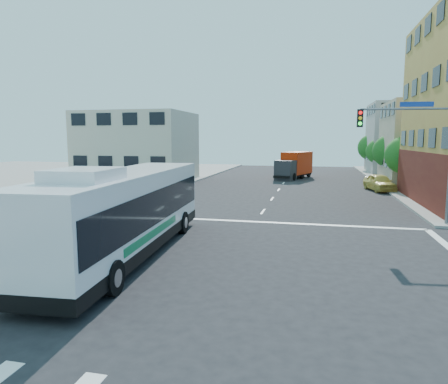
# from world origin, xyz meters

# --- Properties ---
(ground) EXTENTS (120.00, 120.00, 0.00)m
(ground) POSITION_xyz_m (0.00, 0.00, 0.00)
(ground) COLOR black
(ground) RESTS_ON ground
(sidewalk_nw) EXTENTS (50.00, 50.00, 0.15)m
(sidewalk_nw) POSITION_xyz_m (-35.00, 35.00, 0.07)
(sidewalk_nw) COLOR gray
(sidewalk_nw) RESTS_ON ground
(building_east_near) EXTENTS (12.06, 10.06, 9.00)m
(building_east_near) POSITION_xyz_m (16.98, 33.98, 4.51)
(building_east_near) COLOR tan
(building_east_near) RESTS_ON ground
(building_east_far) EXTENTS (12.06, 10.06, 10.00)m
(building_east_far) POSITION_xyz_m (16.98, 47.98, 5.01)
(building_east_far) COLOR #9D9D98
(building_east_far) RESTS_ON ground
(building_west) EXTENTS (12.06, 10.06, 8.00)m
(building_west) POSITION_xyz_m (-17.02, 29.98, 4.01)
(building_west) COLOR beige
(building_west) RESTS_ON ground
(signal_mast_ne) EXTENTS (7.91, 1.13, 8.07)m
(signal_mast_ne) POSITION_xyz_m (9.08, 10.62, 4.98)
(signal_mast_ne) COLOR slate
(signal_mast_ne) RESTS_ON ground
(street_tree_a) EXTENTS (3.60, 3.60, 5.53)m
(street_tree_a) POSITION_xyz_m (11.90, 27.92, 3.59)
(street_tree_a) COLOR #3B2815
(street_tree_a) RESTS_ON ground
(street_tree_b) EXTENTS (3.80, 3.80, 5.79)m
(street_tree_b) POSITION_xyz_m (11.90, 35.92, 3.75)
(street_tree_b) COLOR #3B2815
(street_tree_b) RESTS_ON ground
(street_tree_c) EXTENTS (3.40, 3.40, 5.29)m
(street_tree_c) POSITION_xyz_m (11.90, 43.92, 3.46)
(street_tree_c) COLOR #3B2815
(street_tree_c) RESTS_ON ground
(street_tree_d) EXTENTS (4.00, 4.00, 6.03)m
(street_tree_d) POSITION_xyz_m (11.90, 51.92, 3.88)
(street_tree_d) COLOR #3B2815
(street_tree_d) RESTS_ON ground
(transit_bus) EXTENTS (3.74, 13.53, 3.96)m
(transit_bus) POSITION_xyz_m (-4.35, 1.40, 1.94)
(transit_bus) COLOR black
(transit_bus) RESTS_ON ground
(box_truck) EXTENTS (4.49, 7.66, 3.32)m
(box_truck) POSITION_xyz_m (0.86, 36.63, 1.61)
(box_truck) COLOR #27272C
(box_truck) RESTS_ON ground
(parked_car) EXTENTS (2.89, 5.02, 1.61)m
(parked_car) POSITION_xyz_m (9.46, 26.47, 0.80)
(parked_car) COLOR #D4BD50
(parked_car) RESTS_ON ground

